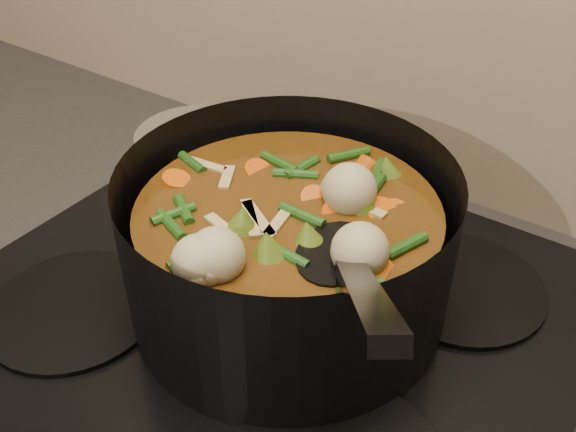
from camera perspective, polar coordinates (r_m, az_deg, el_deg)
The scene contains 3 objects.
stovetop at distance 0.69m, azimuth -1.49°, elevation -7.91°, with size 0.62×0.54×0.03m.
stockpot at distance 0.64m, azimuth 0.03°, elevation -2.83°, with size 0.42×0.42×0.24m.
saucepan at distance 0.80m, azimuth -7.74°, elevation 4.18°, with size 0.15×0.15×0.12m.
Camera 1 is at (0.29, 1.53, 1.41)m, focal length 40.00 mm.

